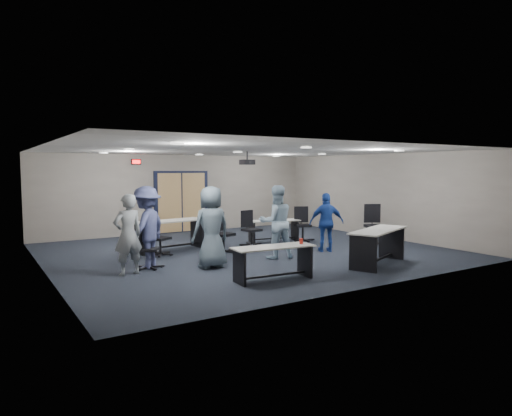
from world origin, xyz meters
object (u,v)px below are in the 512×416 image
table_front_right (378,241)px  chair_loose_right (375,224)px  chair_loose_left (149,248)px  person_gray (128,235)px  chair_back_a (160,237)px  person_plaid (211,227)px  chair_back_c (252,228)px  chair_back_d (303,224)px  chair_back_b (224,233)px  table_front_left (274,257)px  table_back_left (169,230)px  table_back_right (274,227)px  person_back (146,227)px  person_navy (327,222)px  person_lightblue (276,222)px

table_front_right → chair_loose_right: size_ratio=1.81×
chair_loose_right → chair_loose_left: bearing=-155.5°
chair_loose_right → person_gray: bearing=-152.3°
chair_back_a → person_plaid: bearing=-104.5°
chair_back_c → chair_back_d: chair_back_d is taller
table_front_right → chair_back_b: size_ratio=2.00×
table_front_left → chair_back_c: chair_back_c is taller
table_front_right → chair_back_d: chair_back_d is taller
chair_loose_left → person_gray: bearing=153.9°
chair_back_b → person_plaid: bearing=-141.8°
table_front_right → chair_back_d: bearing=56.8°
chair_back_c → person_gray: size_ratio=0.60×
table_back_left → table_back_right: size_ratio=1.24×
table_back_right → chair_back_c: chair_back_c is taller
chair_loose_right → person_back: 6.76m
person_gray → table_front_left: bearing=131.6°
person_gray → table_back_right: bearing=-165.6°
chair_back_c → person_navy: bearing=-65.8°
table_front_right → chair_back_c: size_ratio=2.08×
person_back → table_back_left: bearing=-164.1°
table_front_right → table_back_right: 4.14m
table_back_left → chair_back_c: size_ratio=2.05×
table_back_left → person_navy: bearing=-42.3°
table_front_right → person_plaid: person_plaid is taller
chair_back_b → chair_loose_right: chair_loose_right is taller
table_front_left → table_back_right: 4.93m
person_plaid → table_front_right: bearing=149.7°
table_front_left → person_navy: bearing=37.0°
chair_loose_right → table_front_right: bearing=-108.0°
chair_back_c → chair_loose_right: 3.63m
chair_back_a → chair_loose_right: size_ratio=0.82×
chair_back_d → chair_loose_right: bearing=-26.0°
person_navy → person_back: person_back is taller
person_lightblue → chair_loose_right: bearing=-162.8°
chair_loose_right → table_back_right: bearing=164.1°
chair_loose_right → person_gray: 7.30m
table_front_left → chair_loose_left: bearing=131.7°
chair_loose_left → person_navy: 4.76m
chair_back_a → person_lightblue: 2.99m
chair_back_c → chair_back_d: 1.83m
chair_back_a → chair_back_b: (1.56, -0.50, 0.05)m
chair_back_b → chair_loose_left: size_ratio=1.13×
table_back_left → chair_loose_left: size_ratio=2.22×
chair_back_a → chair_back_b: chair_back_b is taller
chair_back_d → table_back_right: bearing=176.6°
chair_back_d → chair_back_c: bearing=-157.2°
person_gray → person_back: 0.72m
chair_back_b → person_plaid: (-1.11, -1.50, 0.38)m
person_plaid → person_lightblue: (1.86, 0.15, -0.01)m
chair_loose_left → table_front_left: bearing=-113.0°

